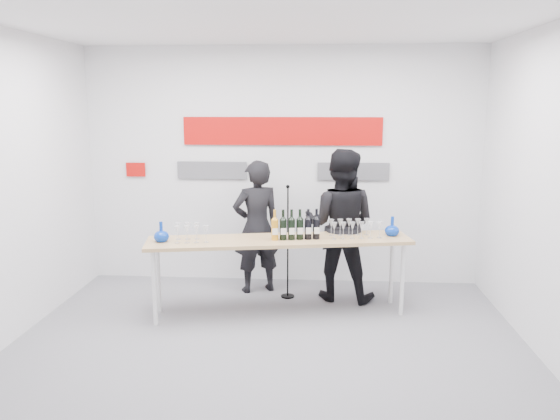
{
  "coord_description": "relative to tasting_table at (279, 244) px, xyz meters",
  "views": [
    {
      "loc": [
        0.45,
        -4.91,
        2.28
      ],
      "look_at": [
        0.05,
        0.9,
        1.15
      ],
      "focal_mm": 35.0,
      "sensor_mm": 36.0,
      "label": 1
    }
  ],
  "objects": [
    {
      "name": "ground",
      "position": [
        -0.05,
        -0.8,
        -0.79
      ],
      "size": [
        5.0,
        5.0,
        0.0
      ],
      "primitive_type": "plane",
      "color": "slate",
      "rests_on": "ground"
    },
    {
      "name": "back_wall",
      "position": [
        -0.05,
        1.2,
        0.71
      ],
      "size": [
        5.0,
        0.04,
        3.0
      ],
      "primitive_type": "cube",
      "color": "silver",
      "rests_on": "ground"
    },
    {
      "name": "signage",
      "position": [
        -0.1,
        1.17,
        1.02
      ],
      "size": [
        3.38,
        0.02,
        0.79
      ],
      "color": "#B50A07",
      "rests_on": "back_wall"
    },
    {
      "name": "tasting_table",
      "position": [
        0.0,
        0.0,
        0.0
      ],
      "size": [
        2.9,
        1.06,
        0.85
      ],
      "rotation": [
        0.0,
        0.0,
        0.18
      ],
      "color": "tan",
      "rests_on": "ground"
    },
    {
      "name": "wine_bottles",
      "position": [
        0.18,
        -0.02,
        0.23
      ],
      "size": [
        0.53,
        0.17,
        0.33
      ],
      "rotation": [
        0.0,
        0.0,
        0.18
      ],
      "color": "#BF7F19",
      "rests_on": "tasting_table"
    },
    {
      "name": "decanter_left",
      "position": [
        -1.24,
        -0.21,
        0.17
      ],
      "size": [
        0.16,
        0.16,
        0.21
      ],
      "primitive_type": null,
      "color": "#08309E",
      "rests_on": "tasting_table"
    },
    {
      "name": "decanter_right",
      "position": [
        1.23,
        0.23,
        0.17
      ],
      "size": [
        0.16,
        0.16,
        0.21
      ],
      "primitive_type": null,
      "color": "#08309E",
      "rests_on": "tasting_table"
    },
    {
      "name": "glasses_left",
      "position": [
        -0.94,
        -0.18,
        0.16
      ],
      "size": [
        0.39,
        0.26,
        0.18
      ],
      "color": "silver",
      "rests_on": "tasting_table"
    },
    {
      "name": "glasses_right",
      "position": [
        0.8,
        0.14,
        0.16
      ],
      "size": [
        0.58,
        0.29,
        0.18
      ],
      "color": "silver",
      "rests_on": "tasting_table"
    },
    {
      "name": "presenter_left",
      "position": [
        -0.33,
        0.73,
        0.03
      ],
      "size": [
        0.7,
        0.59,
        1.63
      ],
      "primitive_type": "imported",
      "rotation": [
        0.0,
        0.0,
        3.55
      ],
      "color": "black",
      "rests_on": "ground"
    },
    {
      "name": "presenter_right",
      "position": [
        0.67,
        0.55,
        0.1
      ],
      "size": [
        0.99,
        0.84,
        1.78
      ],
      "primitive_type": "imported",
      "rotation": [
        0.0,
        0.0,
        2.93
      ],
      "color": "black",
      "rests_on": "ground"
    },
    {
      "name": "mic_stand",
      "position": [
        0.06,
        0.53,
        -0.37
      ],
      "size": [
        0.16,
        0.16,
        1.37
      ],
      "rotation": [
        0.0,
        0.0,
        -0.29
      ],
      "color": "black",
      "rests_on": "ground"
    }
  ]
}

